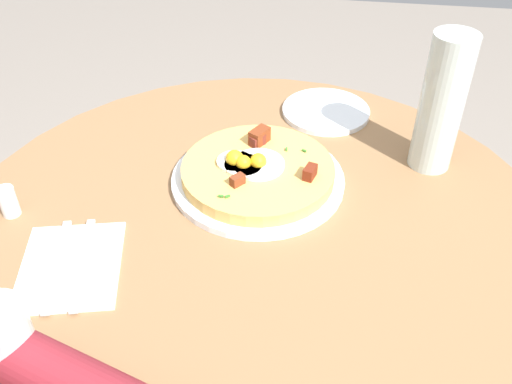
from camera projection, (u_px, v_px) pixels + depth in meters
dining_table at (254, 298)px, 0.99m from camera, size 0.95×0.95×0.74m
pizza_plate at (258, 179)px, 0.96m from camera, size 0.29×0.29×0.01m
breakfast_pizza at (257, 170)px, 0.95m from camera, size 0.26×0.26×0.05m
bread_plate at (326, 111)px, 1.13m from camera, size 0.17×0.17×0.01m
napkin at (71, 266)px, 0.81m from camera, size 0.18×0.20×0.00m
fork at (57, 264)px, 0.80m from camera, size 0.05×0.18×0.00m
knife at (83, 263)px, 0.81m from camera, size 0.05×0.18×0.00m
water_glass at (4, 340)px, 0.65m from camera, size 0.07×0.07×0.10m
water_bottle at (442, 104)px, 0.93m from camera, size 0.07×0.07×0.24m
salt_shaker at (8, 201)px, 0.88m from camera, size 0.03×0.03×0.05m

